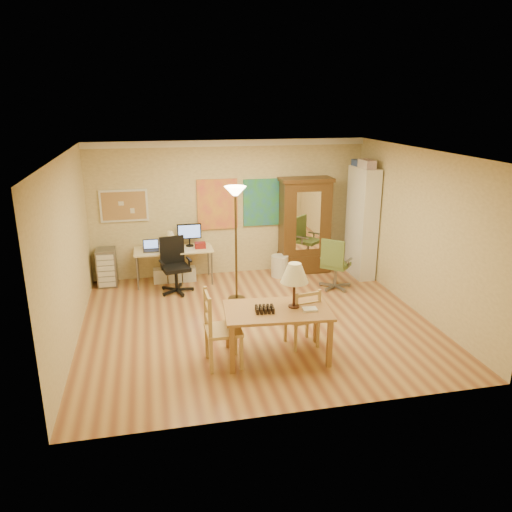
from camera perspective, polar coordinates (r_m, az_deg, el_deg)
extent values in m
plane|color=brown|center=(8.16, 0.00, -7.50)|extent=(5.50, 5.50, 0.00)
cube|color=white|center=(9.84, -3.10, 12.77)|extent=(5.50, 0.08, 0.12)
cube|color=#A2804C|center=(9.90, -14.85, 5.57)|extent=(0.90, 0.04, 0.62)
cube|color=yellow|center=(9.99, -4.42, 5.91)|extent=(0.80, 0.04, 1.00)
cube|color=teal|center=(10.14, 0.64, 6.14)|extent=(0.75, 0.04, 0.95)
cube|color=brown|center=(6.83, 2.44, -6.23)|extent=(1.50, 0.98, 0.04)
cube|color=brown|center=(6.59, -2.74, -10.64)|extent=(0.07, 0.07, 0.68)
cube|color=brown|center=(6.80, 8.41, -9.88)|extent=(0.07, 0.07, 0.68)
cube|color=brown|center=(7.24, -3.22, -7.95)|extent=(0.07, 0.07, 0.68)
cube|color=brown|center=(7.43, 6.91, -7.35)|extent=(0.07, 0.07, 0.68)
cylinder|color=black|center=(6.91, 4.34, -5.74)|extent=(0.15, 0.15, 0.02)
cylinder|color=black|center=(6.84, 4.37, -4.34)|extent=(0.04, 0.04, 0.38)
cone|color=beige|center=(6.73, 4.43, -1.92)|extent=(0.38, 0.38, 0.27)
cube|color=silver|center=(6.81, 6.16, -6.08)|extent=(0.20, 0.16, 0.03)
cube|color=black|center=(6.72, 1.00, -6.10)|extent=(0.28, 0.23, 0.08)
cube|color=#A08249|center=(7.30, 5.26, -7.04)|extent=(0.48, 0.46, 0.04)
cube|color=#A08249|center=(7.60, 5.85, -7.85)|extent=(0.04, 0.04, 0.41)
cube|color=#A08249|center=(7.45, 3.37, -8.32)|extent=(0.04, 0.04, 0.41)
cube|color=#A08249|center=(7.33, 7.09, -8.89)|extent=(0.04, 0.04, 0.41)
cube|color=#A08249|center=(7.18, 4.54, -9.40)|extent=(0.04, 0.04, 0.41)
cube|color=#A08249|center=(7.14, 7.23, -5.59)|extent=(0.04, 0.04, 0.47)
cube|color=#A08249|center=(6.99, 4.63, -6.04)|extent=(0.04, 0.04, 0.47)
cube|color=#A08249|center=(7.04, 5.96, -5.46)|extent=(0.36, 0.09, 0.05)
cube|color=#A08249|center=(6.74, -3.75, -8.44)|extent=(0.48, 0.50, 0.04)
cube|color=#A08249|center=(6.70, -1.67, -11.07)|extent=(0.05, 0.05, 0.48)
cube|color=#A08249|center=(7.07, -2.37, -9.47)|extent=(0.05, 0.05, 0.48)
cube|color=#A08249|center=(6.65, -5.14, -11.41)|extent=(0.05, 0.05, 0.48)
cube|color=#A08249|center=(7.02, -5.64, -9.77)|extent=(0.05, 0.05, 0.48)
cube|color=#A08249|center=(6.40, -5.27, -7.16)|extent=(0.05, 0.05, 0.56)
cube|color=#A08249|center=(6.79, -5.78, -5.70)|extent=(0.05, 0.05, 0.56)
cube|color=#A08249|center=(6.57, -5.55, -5.97)|extent=(0.04, 0.42, 0.06)
cylinder|color=#3E3018|center=(9.01, -2.22, -4.89)|extent=(0.31, 0.31, 0.03)
cylinder|color=#3E3018|center=(8.69, -2.30, 1.03)|extent=(0.04, 0.04, 1.93)
cone|color=#FFE0A5|center=(8.46, -2.38, 7.44)|extent=(0.37, 0.37, 0.15)
cube|color=beige|center=(9.76, -9.41, 0.71)|extent=(1.50, 0.65, 0.03)
cylinder|color=slate|center=(9.59, -13.40, -1.98)|extent=(0.03, 0.03, 0.65)
cylinder|color=slate|center=(9.65, -5.06, -1.44)|extent=(0.03, 0.03, 0.65)
cylinder|color=slate|center=(10.12, -13.37, -0.94)|extent=(0.03, 0.03, 0.65)
cylinder|color=slate|center=(10.18, -5.46, -0.43)|extent=(0.03, 0.03, 0.65)
cube|color=black|center=(9.70, -11.88, 0.60)|extent=(0.30, 0.21, 0.01)
cube|color=black|center=(9.81, -11.93, 1.41)|extent=(0.30, 0.05, 0.19)
cube|color=black|center=(9.83, -7.64, 2.81)|extent=(0.47, 0.04, 0.30)
cone|color=beige|center=(9.77, -9.80, 2.51)|extent=(0.19, 0.19, 0.11)
cube|color=silver|center=(9.61, -10.20, 0.52)|extent=(0.23, 0.30, 0.01)
cube|color=maroon|center=(9.73, -6.39, 1.22)|extent=(0.21, 0.15, 0.11)
cube|color=white|center=(9.96, -10.89, -2.22)|extent=(0.26, 0.22, 0.28)
cube|color=white|center=(9.96, -9.28, -2.12)|extent=(0.26, 0.22, 0.28)
cube|color=silver|center=(9.98, -7.67, -2.01)|extent=(0.26, 0.22, 0.28)
cylinder|color=black|center=(9.37, -9.09, -2.69)|extent=(0.06, 0.06, 0.40)
cube|color=black|center=(9.30, -9.16, -1.38)|extent=(0.55, 0.54, 0.07)
cube|color=black|center=(9.41, -9.58, 0.73)|extent=(0.46, 0.14, 0.51)
cube|color=black|center=(9.20, -10.75, -0.76)|extent=(0.10, 0.30, 0.03)
cube|color=black|center=(9.31, -7.67, -0.38)|extent=(0.10, 0.30, 0.03)
cylinder|color=slate|center=(9.58, 9.05, -2.28)|extent=(0.06, 0.06, 0.38)
cube|color=#475B29|center=(9.51, 9.11, -1.02)|extent=(0.64, 0.64, 0.07)
cube|color=#475B29|center=(9.23, 8.74, 0.31)|extent=(0.36, 0.33, 0.50)
cube|color=slate|center=(9.39, 10.58, -0.48)|extent=(0.22, 0.24, 0.03)
cube|color=slate|center=(9.55, 7.75, -0.03)|extent=(0.22, 0.24, 0.03)
cube|color=slate|center=(10.00, -16.68, -1.23)|extent=(0.36, 0.41, 0.72)
cube|color=silver|center=(9.80, -16.76, -1.63)|extent=(0.31, 0.02, 0.62)
cube|color=#39220F|center=(10.26, 5.58, 3.30)|extent=(0.99, 0.45, 1.89)
cube|color=#39220F|center=(10.47, 5.46, -0.67)|extent=(1.03, 0.49, 0.38)
cube|color=white|center=(10.00, 6.01, 3.99)|extent=(0.50, 0.01, 1.17)
cube|color=#39220F|center=(10.07, 5.74, 8.68)|extent=(1.06, 0.50, 0.07)
cube|color=white|center=(10.19, 11.99, 3.77)|extent=(0.33, 0.88, 2.19)
cube|color=#993333|center=(10.18, 11.93, 0.43)|extent=(0.20, 0.44, 0.26)
cube|color=#334C99|center=(10.23, 11.52, 7.99)|extent=(0.20, 0.31, 0.22)
cylinder|color=silver|center=(10.12, 2.72, -1.14)|extent=(0.35, 0.35, 0.43)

